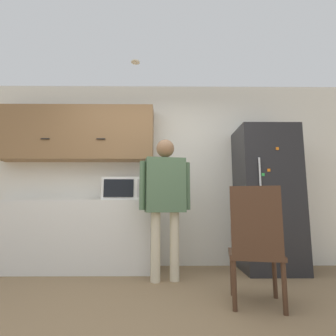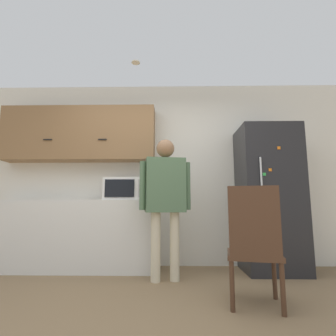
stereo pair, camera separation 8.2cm
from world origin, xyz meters
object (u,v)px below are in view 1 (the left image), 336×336
Objects in this scene: microwave at (125,189)px; refrigerator at (267,198)px; chair at (255,242)px; person at (165,192)px.

microwave is 1.93m from refrigerator.
chair is at bearing -43.43° from microwave.
microwave is 0.54× the size of chair.
refrigerator is at bearing -0.89° from microwave.
chair is at bearing -56.00° from person.
refrigerator is (1.93, -0.03, -0.12)m from microwave.
refrigerator is at bearing -104.20° from chair.
microwave is 1.91m from chair.
person is 1.21m from chair.
microwave reaches higher than chair.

